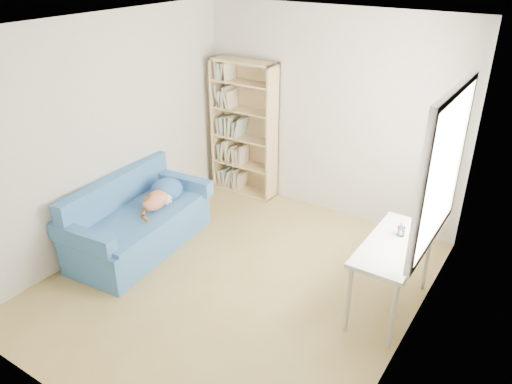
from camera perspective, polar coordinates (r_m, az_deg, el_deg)
ground at (r=5.39m, az=-2.15°, el=-10.15°), size 4.00×4.00×0.00m
room_shell at (r=4.57m, az=-1.22°, el=6.30°), size 3.54×4.04×2.62m
sofa at (r=5.96m, az=-13.20°, el=-3.25°), size 0.98×1.79×0.85m
bookshelf at (r=6.90m, az=-1.35°, el=6.61°), size 0.94×0.29×1.87m
desk at (r=4.82m, az=15.50°, el=-6.51°), size 0.51×1.11×0.75m
pen_cup at (r=4.89m, az=16.24°, el=-4.23°), size 0.08×0.08×0.15m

